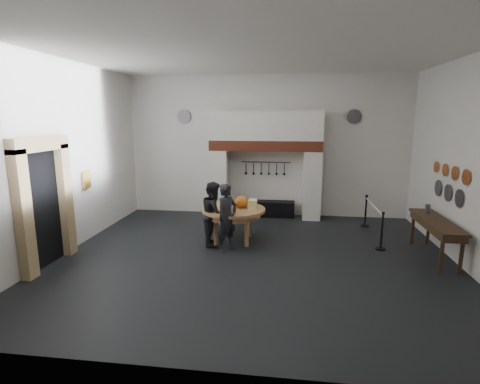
# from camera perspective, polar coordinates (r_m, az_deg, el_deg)

# --- Properties ---
(floor) EXTENTS (9.00, 8.00, 0.02)m
(floor) POSITION_cam_1_polar(r_m,az_deg,el_deg) (8.79, 2.16, -9.95)
(floor) COLOR black
(floor) RESTS_ON ground
(ceiling) EXTENTS (9.00, 8.00, 0.02)m
(ceiling) POSITION_cam_1_polar(r_m,az_deg,el_deg) (8.28, 2.41, 20.43)
(ceiling) COLOR silver
(ceiling) RESTS_ON wall_back
(wall_back) EXTENTS (9.00, 0.02, 4.50)m
(wall_back) POSITION_cam_1_polar(r_m,az_deg,el_deg) (12.21, 4.03, 6.94)
(wall_back) COLOR silver
(wall_back) RESTS_ON floor
(wall_front) EXTENTS (9.00, 0.02, 4.50)m
(wall_front) POSITION_cam_1_polar(r_m,az_deg,el_deg) (4.32, -2.63, -1.36)
(wall_front) COLOR silver
(wall_front) RESTS_ON floor
(wall_left) EXTENTS (0.02, 8.00, 4.50)m
(wall_left) POSITION_cam_1_polar(r_m,az_deg,el_deg) (9.74, -25.21, 4.73)
(wall_left) COLOR silver
(wall_left) RESTS_ON floor
(wall_right) EXTENTS (0.02, 8.00, 4.50)m
(wall_right) POSITION_cam_1_polar(r_m,az_deg,el_deg) (9.02, 32.12, 3.62)
(wall_right) COLOR silver
(wall_right) RESTS_ON floor
(chimney_pier_left) EXTENTS (0.55, 0.70, 2.15)m
(chimney_pier_left) POSITION_cam_1_polar(r_m,az_deg,el_deg) (12.19, -3.09, 1.38)
(chimney_pier_left) COLOR silver
(chimney_pier_left) RESTS_ON floor
(chimney_pier_right) EXTENTS (0.55, 0.70, 2.15)m
(chimney_pier_right) POSITION_cam_1_polar(r_m,az_deg,el_deg) (12.01, 10.88, 1.03)
(chimney_pier_right) COLOR silver
(chimney_pier_right) RESTS_ON floor
(hearth_brick_band) EXTENTS (3.50, 0.72, 0.32)m
(hearth_brick_band) POSITION_cam_1_polar(r_m,az_deg,el_deg) (11.86, 3.92, 7.10)
(hearth_brick_band) COLOR #9E442B
(hearth_brick_band) RESTS_ON chimney_pier_left
(chimney_hood) EXTENTS (3.50, 0.70, 0.90)m
(chimney_hood) POSITION_cam_1_polar(r_m,az_deg,el_deg) (11.83, 3.96, 10.04)
(chimney_hood) COLOR silver
(chimney_hood) RESTS_ON hearth_brick_band
(iron_range) EXTENTS (1.90, 0.45, 0.50)m
(iron_range) POSITION_cam_1_polar(r_m,az_deg,el_deg) (12.25, 3.81, -2.53)
(iron_range) COLOR black
(iron_range) RESTS_ON floor
(utensil_rail) EXTENTS (1.60, 0.02, 0.02)m
(utensil_rail) POSITION_cam_1_polar(r_m,az_deg,el_deg) (12.18, 3.97, 4.56)
(utensil_rail) COLOR black
(utensil_rail) RESTS_ON wall_back
(door_recess) EXTENTS (0.04, 1.10, 2.50)m
(door_recess) POSITION_cam_1_polar(r_m,az_deg,el_deg) (9.07, -27.89, -2.37)
(door_recess) COLOR black
(door_recess) RESTS_ON floor
(door_jamb_near) EXTENTS (0.22, 0.30, 2.60)m
(door_jamb_near) POSITION_cam_1_polar(r_m,az_deg,el_deg) (8.46, -30.13, -3.16)
(door_jamb_near) COLOR tan
(door_jamb_near) RESTS_ON floor
(door_jamb_far) EXTENTS (0.22, 0.30, 2.60)m
(door_jamb_far) POSITION_cam_1_polar(r_m,az_deg,el_deg) (9.57, -25.08, -1.14)
(door_jamb_far) COLOR tan
(door_jamb_far) RESTS_ON floor
(door_lintel) EXTENTS (0.22, 1.70, 0.30)m
(door_lintel) POSITION_cam_1_polar(r_m,az_deg,el_deg) (8.82, -28.26, 6.48)
(door_lintel) COLOR tan
(door_lintel) RESTS_ON door_jamb_near
(wall_plaque) EXTENTS (0.05, 0.34, 0.44)m
(wall_plaque) POSITION_cam_1_polar(r_m,az_deg,el_deg) (10.47, -22.35, 1.77)
(wall_plaque) COLOR gold
(wall_plaque) RESTS_ON wall_left
(work_table) EXTENTS (1.78, 1.78, 0.07)m
(work_table) POSITION_cam_1_polar(r_m,az_deg,el_deg) (9.68, -1.02, -2.69)
(work_table) COLOR tan
(work_table) RESTS_ON floor
(pumpkin) EXTENTS (0.36, 0.36, 0.31)m
(pumpkin) POSITION_cam_1_polar(r_m,az_deg,el_deg) (9.71, 0.23, -1.50)
(pumpkin) COLOR orange
(pumpkin) RESTS_ON work_table
(cheese_block_big) EXTENTS (0.22, 0.22, 0.24)m
(cheese_block_big) POSITION_cam_1_polar(r_m,az_deg,el_deg) (9.54, 1.91, -1.96)
(cheese_block_big) COLOR #F4E992
(cheese_block_big) RESTS_ON work_table
(cheese_block_small) EXTENTS (0.18, 0.18, 0.20)m
(cheese_block_small) POSITION_cam_1_polar(r_m,az_deg,el_deg) (9.83, 1.96, -1.67)
(cheese_block_small) COLOR #E7CE8A
(cheese_block_small) RESTS_ON work_table
(wicker_basket) EXTENTS (0.35, 0.35, 0.22)m
(wicker_basket) POSITION_cam_1_polar(r_m,az_deg,el_deg) (9.53, -2.05, -2.04)
(wicker_basket) COLOR #A3773C
(wicker_basket) RESTS_ON work_table
(bread_loaf) EXTENTS (0.31, 0.18, 0.13)m
(bread_loaf) POSITION_cam_1_polar(r_m,az_deg,el_deg) (10.01, -1.29, -1.63)
(bread_loaf) COLOR #AB723C
(bread_loaf) RESTS_ON work_table
(visitor_near) EXTENTS (0.67, 0.72, 1.64)m
(visitor_near) POSITION_cam_1_polar(r_m,az_deg,el_deg) (9.00, -1.99, -3.92)
(visitor_near) COLOR black
(visitor_near) RESTS_ON floor
(visitor_far) EXTENTS (0.73, 0.87, 1.61)m
(visitor_far) POSITION_cam_1_polar(r_m,az_deg,el_deg) (9.45, -3.98, -3.28)
(visitor_far) COLOR black
(visitor_far) RESTS_ON floor
(side_table) EXTENTS (0.55, 2.20, 0.06)m
(side_table) POSITION_cam_1_polar(r_m,az_deg,el_deg) (9.61, 27.75, -3.97)
(side_table) COLOR #392714
(side_table) RESTS_ON floor
(pewter_jug) EXTENTS (0.12, 0.12, 0.22)m
(pewter_jug) POSITION_cam_1_polar(r_m,az_deg,el_deg) (10.12, 26.68, -2.32)
(pewter_jug) COLOR #525156
(pewter_jug) RESTS_ON side_table
(copper_pan_a) EXTENTS (0.03, 0.34, 0.34)m
(copper_pan_a) POSITION_cam_1_polar(r_m,az_deg,el_deg) (9.22, 31.19, 1.96)
(copper_pan_a) COLOR #C6662D
(copper_pan_a) RESTS_ON wall_right
(copper_pan_b) EXTENTS (0.03, 0.32, 0.32)m
(copper_pan_b) POSITION_cam_1_polar(r_m,az_deg,el_deg) (9.72, 29.92, 2.50)
(copper_pan_b) COLOR #C6662D
(copper_pan_b) RESTS_ON wall_right
(copper_pan_c) EXTENTS (0.03, 0.30, 0.30)m
(copper_pan_c) POSITION_cam_1_polar(r_m,az_deg,el_deg) (10.23, 28.78, 2.98)
(copper_pan_c) COLOR #C6662D
(copper_pan_c) RESTS_ON wall_right
(copper_pan_d) EXTENTS (0.03, 0.28, 0.28)m
(copper_pan_d) POSITION_cam_1_polar(r_m,az_deg,el_deg) (10.74, 27.74, 3.42)
(copper_pan_d) COLOR #C6662D
(copper_pan_d) RESTS_ON wall_right
(pewter_plate_left) EXTENTS (0.03, 0.40, 0.40)m
(pewter_plate_left) POSITION_cam_1_polar(r_m,az_deg,el_deg) (9.48, 30.41, -0.82)
(pewter_plate_left) COLOR #4C4C51
(pewter_plate_left) RESTS_ON wall_right
(pewter_plate_mid) EXTENTS (0.03, 0.40, 0.40)m
(pewter_plate_mid) POSITION_cam_1_polar(r_m,az_deg,el_deg) (10.03, 29.11, -0.10)
(pewter_plate_mid) COLOR #4C4C51
(pewter_plate_mid) RESTS_ON wall_right
(pewter_plate_right) EXTENTS (0.03, 0.40, 0.40)m
(pewter_plate_right) POSITION_cam_1_polar(r_m,az_deg,el_deg) (10.58, 27.95, 0.55)
(pewter_plate_right) COLOR #4C4C51
(pewter_plate_right) RESTS_ON wall_right
(pewter_plate_back_left) EXTENTS (0.44, 0.03, 0.44)m
(pewter_plate_back_left) POSITION_cam_1_polar(r_m,az_deg,el_deg) (12.59, -8.53, 11.31)
(pewter_plate_back_left) COLOR #4C4C51
(pewter_plate_back_left) RESTS_ON wall_back
(pewter_plate_back_right) EXTENTS (0.44, 0.03, 0.44)m
(pewter_plate_back_right) POSITION_cam_1_polar(r_m,az_deg,el_deg) (12.26, 17.01, 10.94)
(pewter_plate_back_right) COLOR #4C4C51
(pewter_plate_back_right) RESTS_ON wall_back
(barrier_post_near) EXTENTS (0.05, 0.05, 0.90)m
(barrier_post_near) POSITION_cam_1_polar(r_m,az_deg,el_deg) (9.76, 20.80, -5.71)
(barrier_post_near) COLOR black
(barrier_post_near) RESTS_ON floor
(barrier_post_far) EXTENTS (0.05, 0.05, 0.90)m
(barrier_post_far) POSITION_cam_1_polar(r_m,az_deg,el_deg) (11.65, 18.61, -2.84)
(barrier_post_far) COLOR black
(barrier_post_far) RESTS_ON floor
(barrier_rope) EXTENTS (0.04, 2.00, 0.04)m
(barrier_rope) POSITION_cam_1_polar(r_m,az_deg,el_deg) (10.61, 19.75, -2.07)
(barrier_rope) COLOR white
(barrier_rope) RESTS_ON barrier_post_near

